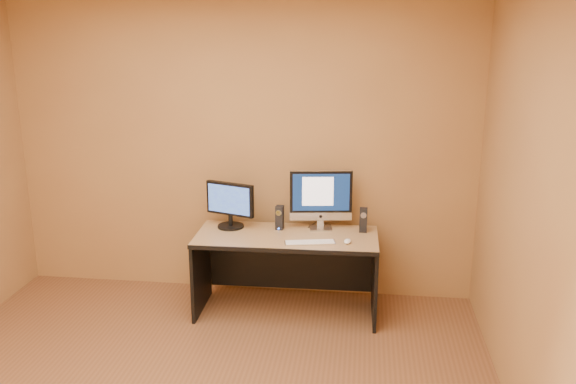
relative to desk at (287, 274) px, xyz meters
name	(u,v)px	position (x,y,z in m)	size (l,w,h in m)	color
walls	(168,218)	(-0.45, -1.55, 0.96)	(4.00, 4.00, 2.60)	#9D713F
desk	(287,274)	(0.00, 0.00, 0.00)	(1.46, 0.64, 0.68)	tan
imac	(321,200)	(0.26, 0.20, 0.59)	(0.52, 0.19, 0.50)	#B3B4B8
second_monitor	(230,205)	(-0.49, 0.14, 0.53)	(0.44, 0.22, 0.38)	black
speaker_left	(280,218)	(-0.08, 0.15, 0.44)	(0.06, 0.07, 0.20)	black
speaker_right	(363,220)	(0.61, 0.17, 0.44)	(0.06, 0.07, 0.20)	black
keyboard	(310,242)	(0.20, -0.16, 0.35)	(0.39, 0.11, 0.02)	silver
mouse	(347,241)	(0.49, -0.12, 0.35)	(0.05, 0.09, 0.03)	white
cable_a	(323,226)	(0.27, 0.25, 0.34)	(0.01, 0.01, 0.20)	black
cable_b	(312,225)	(0.18, 0.28, 0.34)	(0.01, 0.01, 0.16)	black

